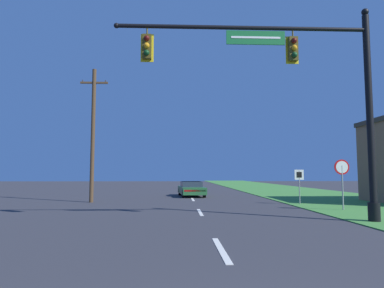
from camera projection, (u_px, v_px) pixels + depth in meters
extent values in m
cube|color=#428438|center=(299.00, 193.00, 32.60)|extent=(10.00, 110.00, 0.04)
cube|color=silver|center=(221.00, 249.00, 8.28)|extent=(0.16, 2.80, 0.01)
cube|color=silver|center=(200.00, 212.00, 16.24)|extent=(0.16, 2.80, 0.01)
cube|color=silver|center=(193.00, 199.00, 24.21)|extent=(0.16, 2.80, 0.01)
cube|color=silver|center=(189.00, 193.00, 32.17)|extent=(0.16, 2.80, 0.01)
cube|color=silver|center=(187.00, 189.00, 40.13)|extent=(0.16, 2.80, 0.01)
cylinder|color=black|center=(374.00, 212.00, 12.97)|extent=(0.44, 0.44, 0.70)
cylinder|color=black|center=(370.00, 116.00, 13.29)|extent=(0.26, 0.26, 8.09)
sphere|color=black|center=(365.00, 12.00, 13.65)|extent=(0.28, 0.28, 0.28)
cylinder|color=black|center=(243.00, 28.00, 13.39)|extent=(9.85, 0.16, 0.16)
sphere|color=black|center=(116.00, 26.00, 13.19)|extent=(0.21, 0.21, 0.21)
cube|color=#196B33|center=(256.00, 38.00, 13.37)|extent=(2.31, 0.06, 0.55)
cube|color=white|center=(256.00, 37.00, 13.34)|extent=(1.94, 0.01, 0.08)
cylinder|color=#4C4214|center=(147.00, 31.00, 13.22)|extent=(0.06, 0.06, 0.35)
cube|color=yellow|center=(147.00, 48.00, 13.30)|extent=(0.50, 0.03, 1.11)
cube|color=#4C4214|center=(147.00, 47.00, 13.16)|extent=(0.34, 0.24, 0.95)
sphere|color=#4C0F0C|center=(147.00, 38.00, 13.05)|extent=(0.22, 0.22, 0.22)
sphere|color=orange|center=(147.00, 45.00, 13.03)|extent=(0.22, 0.22, 0.22)
sphere|color=#0F3D19|center=(147.00, 53.00, 13.00)|extent=(0.22, 0.22, 0.22)
cylinder|color=#4C4214|center=(293.00, 33.00, 13.45)|extent=(0.06, 0.06, 0.35)
cube|color=yellow|center=(292.00, 50.00, 13.53)|extent=(0.50, 0.03, 1.11)
cube|color=#4C4214|center=(293.00, 49.00, 13.40)|extent=(0.34, 0.24, 0.95)
sphere|color=#4C0F0C|center=(294.00, 41.00, 13.28)|extent=(0.22, 0.22, 0.22)
sphere|color=orange|center=(294.00, 48.00, 13.26)|extent=(0.22, 0.22, 0.22)
sphere|color=#0F3D19|center=(295.00, 55.00, 13.23)|extent=(0.22, 0.22, 0.22)
cylinder|color=black|center=(198.00, 191.00, 29.50)|extent=(0.22, 0.64, 0.64)
cylinder|color=black|center=(180.00, 191.00, 29.30)|extent=(0.22, 0.64, 0.64)
cylinder|color=black|center=(204.00, 193.00, 26.27)|extent=(0.22, 0.64, 0.64)
cylinder|color=black|center=(184.00, 194.00, 26.07)|extent=(0.22, 0.64, 0.64)
cube|color=#235B2D|center=(191.00, 190.00, 27.80)|extent=(2.21, 4.81, 0.55)
cube|color=#283342|center=(191.00, 184.00, 27.96)|extent=(1.76, 2.09, 0.42)
cube|color=#235B2D|center=(191.00, 182.00, 27.97)|extent=(1.72, 2.05, 0.06)
cube|color=#B71414|center=(195.00, 191.00, 25.53)|extent=(1.67, 0.20, 0.14)
cylinder|color=gray|center=(343.00, 188.00, 17.05)|extent=(0.07, 0.07, 2.20)
cylinder|color=red|center=(342.00, 167.00, 17.14)|extent=(0.76, 0.04, 0.76)
cylinder|color=white|center=(342.00, 167.00, 17.12)|extent=(0.61, 0.01, 0.61)
cylinder|color=gray|center=(299.00, 187.00, 20.42)|extent=(0.06, 0.06, 2.00)
cube|color=white|center=(299.00, 175.00, 20.48)|extent=(0.55, 0.04, 0.60)
cube|color=black|center=(299.00, 175.00, 20.46)|extent=(0.31, 0.01, 0.34)
cylinder|color=#4C3823|center=(93.00, 135.00, 22.26)|extent=(0.26, 0.26, 8.72)
cube|color=#4C3823|center=(94.00, 83.00, 22.56)|extent=(1.80, 0.12, 0.12)
cylinder|color=#333338|center=(83.00, 81.00, 22.54)|extent=(0.08, 0.08, 0.12)
cylinder|color=#333338|center=(106.00, 81.00, 22.60)|extent=(0.08, 0.08, 0.12)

